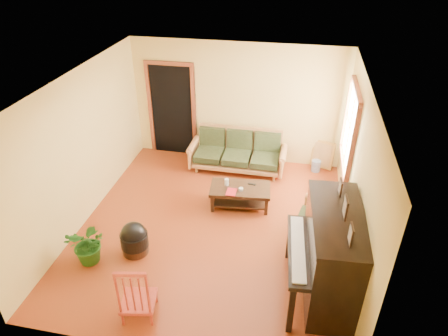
% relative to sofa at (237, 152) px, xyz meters
% --- Properties ---
extents(floor, '(5.00, 5.00, 0.00)m').
position_rel_sofa_xyz_m(floor, '(-0.11, -1.98, -0.43)').
color(floor, '#64210D').
rests_on(floor, ground).
extents(doorway, '(1.08, 0.16, 2.05)m').
position_rel_sofa_xyz_m(doorway, '(-1.56, 0.50, 0.60)').
color(doorway, black).
rests_on(doorway, floor).
extents(window, '(0.12, 1.36, 1.46)m').
position_rel_sofa_xyz_m(window, '(2.10, -0.68, 1.07)').
color(window, white).
rests_on(window, right_wall).
extents(sofa, '(2.01, 0.86, 0.86)m').
position_rel_sofa_xyz_m(sofa, '(0.00, 0.00, 0.00)').
color(sofa, '#976337').
rests_on(sofa, floor).
extents(coffee_table, '(1.16, 0.71, 0.40)m').
position_rel_sofa_xyz_m(coffee_table, '(0.27, -1.27, -0.23)').
color(coffee_table, black).
rests_on(coffee_table, floor).
extents(armchair, '(1.02, 1.05, 0.89)m').
position_rel_sofa_xyz_m(armchair, '(1.68, -1.99, 0.01)').
color(armchair, '#976337').
rests_on(armchair, floor).
extents(piano, '(1.04, 1.65, 1.41)m').
position_rel_sofa_xyz_m(piano, '(1.81, -3.13, 0.28)').
color(piano, black).
rests_on(piano, floor).
extents(footstool, '(0.55, 0.55, 0.42)m').
position_rel_sofa_xyz_m(footstool, '(-1.18, -2.84, -0.22)').
color(footstool, black).
rests_on(footstool, floor).
extents(red_chair, '(0.53, 0.56, 0.95)m').
position_rel_sofa_xyz_m(red_chair, '(-0.66, -3.96, 0.05)').
color(red_chair, maroon).
rests_on(red_chair, floor).
extents(leaning_frame, '(0.49, 0.28, 0.65)m').
position_rel_sofa_xyz_m(leaning_frame, '(1.79, 0.44, -0.11)').
color(leaning_frame, gold).
rests_on(leaning_frame, floor).
extents(ceramic_crock, '(0.21, 0.21, 0.24)m').
position_rel_sofa_xyz_m(ceramic_crock, '(1.67, 0.27, -0.31)').
color(ceramic_crock, '#314F93').
rests_on(ceramic_crock, floor).
extents(potted_plant, '(0.70, 0.63, 0.69)m').
position_rel_sofa_xyz_m(potted_plant, '(-1.77, -3.17, -0.08)').
color(potted_plant, '#205618').
rests_on(potted_plant, floor).
extents(book, '(0.18, 0.24, 0.02)m').
position_rel_sofa_xyz_m(book, '(0.05, -1.47, -0.02)').
color(book, '#A4151C').
rests_on(book, coffee_table).
extents(candle, '(0.10, 0.10, 0.13)m').
position_rel_sofa_xyz_m(candle, '(0.01, -1.24, 0.04)').
color(candle, white).
rests_on(candle, coffee_table).
extents(glass_jar, '(0.09, 0.09, 0.05)m').
position_rel_sofa_xyz_m(glass_jar, '(0.30, -1.36, -0.00)').
color(glass_jar, white).
rests_on(glass_jar, coffee_table).
extents(remote, '(0.16, 0.06, 0.02)m').
position_rel_sofa_xyz_m(remote, '(0.47, -1.13, -0.02)').
color(remote, black).
rests_on(remote, coffee_table).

